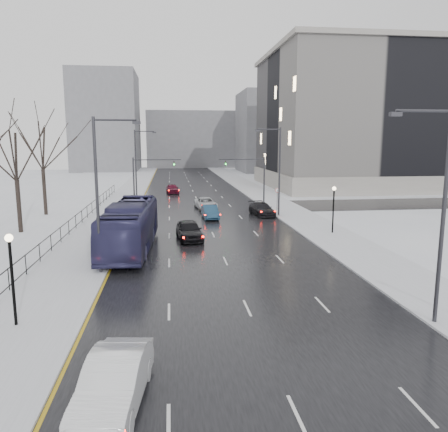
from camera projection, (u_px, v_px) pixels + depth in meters
name	position (u px, v px, depth m)	size (l,w,h in m)	color
road	(195.00, 196.00, 68.43)	(16.00, 150.00, 0.04)	black
cross_road	(200.00, 207.00, 56.69)	(130.00, 10.00, 0.04)	black
sidewalk_left	(127.00, 197.00, 67.16)	(5.00, 150.00, 0.16)	silver
sidewalk_right	(261.00, 195.00, 69.68)	(5.00, 150.00, 0.16)	silver
park_strip	(63.00, 198.00, 66.02)	(14.00, 150.00, 0.12)	white
tree_park_d	(21.00, 233.00, 40.86)	(8.75, 8.75, 12.50)	black
tree_park_e	(46.00, 215.00, 50.59)	(9.45, 9.45, 13.50)	black
iron_fence	(63.00, 231.00, 37.37)	(0.06, 70.00, 1.30)	black
streetlight_r_near	(439.00, 207.00, 19.55)	(2.95, 0.25, 10.00)	#2D2D33
streetlight_r_mid	(278.00, 167.00, 48.90)	(2.95, 0.25, 10.00)	#2D2D33
streetlight_l_near	(100.00, 188.00, 27.37)	(2.95, 0.25, 10.00)	#2D2D33
streetlight_l_far	(137.00, 163.00, 58.67)	(2.95, 0.25, 10.00)	#2D2D33
lamppost_l	(11.00, 266.00, 19.66)	(0.36, 0.36, 4.28)	black
lamppost_r_mid	(334.00, 203.00, 39.91)	(0.36, 0.36, 4.28)	black
mast_signal_right	(256.00, 175.00, 56.88)	(6.10, 0.33, 6.50)	#2D2D33
mast_signal_left	(142.00, 176.00, 55.11)	(6.10, 0.33, 6.50)	#2D2D33
no_uturn_sign	(277.00, 192.00, 53.50)	(0.60, 0.06, 2.70)	#2D2D33
civic_building	(376.00, 127.00, 82.48)	(41.00, 31.00, 24.80)	gray
bldg_far_right	(282.00, 132.00, 123.73)	(24.00, 20.00, 22.00)	slate
bldg_far_left	(106.00, 122.00, 126.99)	(18.00, 22.00, 28.00)	slate
bldg_far_center	(193.00, 140.00, 145.64)	(30.00, 18.00, 18.00)	slate
sedan_left_near	(114.00, 382.00, 14.02)	(1.77, 5.08, 1.67)	white
bus	(130.00, 226.00, 34.31)	(3.16, 13.49, 3.76)	navy
sedan_center_near	(189.00, 230.00, 37.85)	(2.01, 5.00, 1.70)	black
sedan_right_near	(210.00, 212.00, 48.32)	(1.56, 4.47, 1.47)	navy
sedan_right_cross	(206.00, 203.00, 55.12)	(2.38, 5.15, 1.43)	silver
sedan_right_far	(262.00, 209.00, 50.40)	(2.03, 5.00, 1.45)	black
sedan_center_far	(172.00, 189.00, 71.57)	(1.84, 4.58, 1.56)	#510D21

